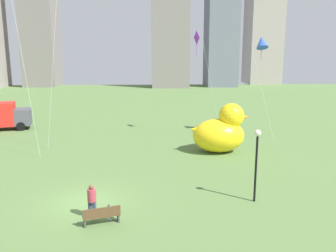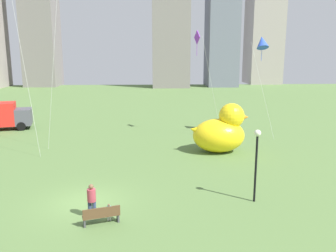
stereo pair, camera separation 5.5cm
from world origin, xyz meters
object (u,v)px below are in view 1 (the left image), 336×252
Objects in this scene: kite_purple at (198,41)px; giant_inflatable_duck at (221,131)px; person_adult at (92,199)px; box_truck at (1,116)px; park_bench at (102,215)px; person_child at (109,211)px; lamppost at (257,152)px; kite_blue at (262,42)px.

giant_inflatable_duck is at bearing -78.66° from kite_purple.
person_adult is 24.41m from box_truck.
park_bench is 1.06m from person_adult.
kite_purple reaches higher than person_child.
lamppost is 17.04m from kite_blue.
kite_blue reaches higher than box_truck.
kite_purple is at bearing 173.98° from kite_blue.
lamppost is (0.00, -9.85, 1.10)m from giant_inflatable_duck.
person_child is 8.26m from lamppost.
lamppost is 28.77m from box_truck.
kite_purple reaches higher than person_adult.
kite_purple is (7.36, 17.37, 8.02)m from person_adult.
person_adult is 0.17× the size of kite_purple.
lamppost reaches higher than person_adult.
giant_inflatable_duck is 1.20× the size of lamppost.
person_adult is at bearing -169.85° from lamppost.
lamppost is (8.56, 1.53, 1.85)m from person_adult.
person_adult reaches higher than person_child.
kite_blue is at bearing 54.20° from person_child.
giant_inflatable_duck is 9.91m from lamppost.
giant_inflatable_duck is at bearing -131.00° from kite_blue.
person_child is 0.09× the size of kite_blue.
giant_inflatable_duck is (7.68, 11.76, 1.24)m from person_child.
box_truck is (-13.63, 21.18, 0.97)m from person_child.
kite_blue reaches higher than person_child.
kite_purple reaches higher than park_bench.
kite_blue is (25.98, -4.06, 7.45)m from box_truck.
person_adult is 14.27m from giant_inflatable_duck.
lamppost reaches higher than park_bench.
park_bench is 0.37× the size of giant_inflatable_duck.
box_truck is 0.60× the size of kite_purple.
lamppost reaches higher than giant_inflatable_duck.
kite_blue is (13.23, 16.75, 7.93)m from person_adult.
box_truck is (-21.31, 19.27, -1.37)m from lamppost.
lamppost is at bearing -89.99° from giant_inflatable_duck.
kite_blue is at bearing 51.71° from person_adult.
park_bench is 21.14m from kite_purple.
person_adult is 0.36× the size of giant_inflatable_duck.
kite_purple is (20.11, -3.44, 7.54)m from box_truck.
lamppost is at bearing -85.66° from kite_purple.
person_child is at bearing -123.17° from giant_inflatable_duck.
kite_blue is (12.66, 17.51, 8.41)m from park_bench.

